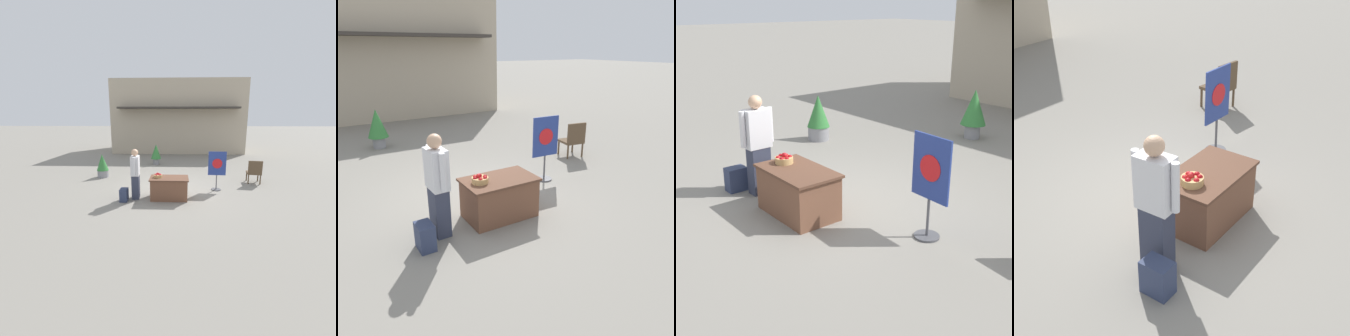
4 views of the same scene
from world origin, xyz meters
The scene contains 8 objects.
ground_plane centered at (0.00, 0.00, 0.00)m, with size 120.00×120.00×0.00m, color gray.
display_table centered at (-0.09, -0.91, 0.37)m, with size 1.29×0.80×0.73m.
apple_basket centered at (-0.46, -0.91, 0.80)m, with size 0.28×0.28×0.16m.
person_visitor centered at (-1.22, -0.95, 0.86)m, with size 0.27×0.61×1.69m.
backpack centered at (-1.56, -1.23, 0.21)m, with size 0.24×0.34×0.42m.
poster_board centered at (1.67, 0.05, 0.83)m, with size 0.66×0.36×1.47m.
potted_plant_near_left centered at (-3.23, 1.73, 0.55)m, with size 0.53×0.53×1.07m.
potted_plant_far_right centered at (-1.04, 4.69, 0.68)m, with size 0.59×0.59×1.17m.
Camera 3 is at (5.49, -4.50, 3.12)m, focal length 50.00 mm.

